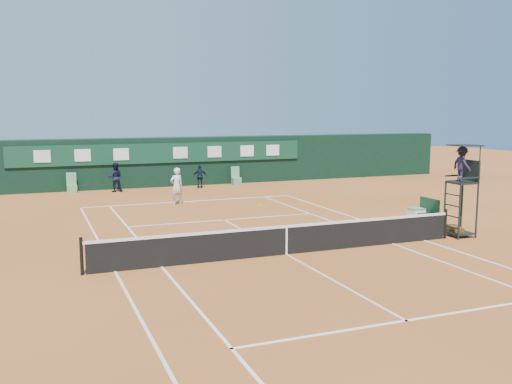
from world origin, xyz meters
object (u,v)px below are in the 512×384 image
tennis_net (286,239)px  player (177,186)px  cooler (416,216)px  umpire_chair (462,171)px  player_bench (427,210)px

tennis_net → player: bearing=94.6°
cooler → player: bearing=133.9°
tennis_net → umpire_chair: (7.11, 0.06, 1.95)m
cooler → player: 11.71m
player → player_bench: bearing=120.0°
umpire_chair → tennis_net: bearing=-179.5°
umpire_chair → player: umpire_chair is taller
umpire_chair → player: size_ratio=1.85×
cooler → player: size_ratio=0.35×
tennis_net → cooler: bearing=21.0°
umpire_chair → cooler: 3.44m
tennis_net → cooler: (7.21, 2.76, -0.18)m
tennis_net → umpire_chair: bearing=0.5°
umpire_chair → player: bearing=125.7°
player_bench → player: 12.13m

